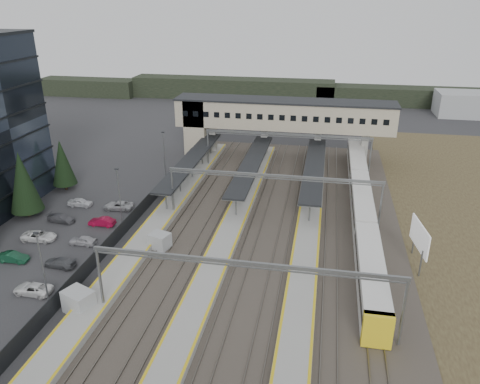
% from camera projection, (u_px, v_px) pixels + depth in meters
% --- Properties ---
extents(ground, '(220.00, 220.00, 0.00)m').
position_uv_depth(ground, '(152.00, 269.00, 53.27)').
color(ground, '#2B2B2D').
rests_on(ground, ground).
extents(car_park, '(10.58, 44.66, 1.29)m').
position_uv_depth(car_park, '(4.00, 289.00, 48.57)').
color(car_park, '#ABABAF').
rests_on(car_park, ground).
extents(lampposts, '(0.50, 53.25, 8.07)m').
position_uv_depth(lampposts, '(88.00, 224.00, 54.08)').
color(lampposts, slate).
rests_on(lampposts, ground).
extents(fence, '(0.08, 90.00, 2.00)m').
position_uv_depth(fence, '(116.00, 236.00, 58.52)').
color(fence, '#26282B').
rests_on(fence, ground).
extents(relay_cabin_near, '(3.40, 3.00, 2.35)m').
position_uv_depth(relay_cabin_near, '(79.00, 302.00, 45.65)').
color(relay_cabin_near, '#9EA1A3').
rests_on(relay_cabin_near, ground).
extents(relay_cabin_far, '(2.79, 2.54, 2.12)m').
position_uv_depth(relay_cabin_far, '(160.00, 242.00, 57.03)').
color(relay_cabin_far, '#9EA1A3').
rests_on(relay_cabin_far, ground).
extents(rail_corridor, '(34.00, 90.00, 0.92)m').
position_uv_depth(rail_corridor, '(241.00, 253.00, 56.09)').
color(rail_corridor, '#38342C').
rests_on(rail_corridor, ground).
extents(canopies, '(23.10, 30.00, 3.28)m').
position_uv_depth(canopies, '(252.00, 163.00, 75.00)').
color(canopies, black).
rests_on(canopies, ground).
extents(footbridge, '(40.40, 6.40, 11.20)m').
position_uv_depth(footbridge, '(269.00, 117.00, 86.90)').
color(footbridge, '#A59F84').
rests_on(footbridge, ground).
extents(gantries, '(28.40, 62.28, 7.17)m').
position_uv_depth(gantries, '(261.00, 219.00, 51.61)').
color(gantries, slate).
rests_on(gantries, ground).
extents(train, '(2.64, 55.22, 3.33)m').
position_uv_depth(train, '(362.00, 205.00, 65.09)').
color(train, silver).
rests_on(train, ground).
extents(billboard, '(1.02, 6.03, 5.17)m').
position_uv_depth(billboard, '(419.00, 238.00, 52.82)').
color(billboard, slate).
rests_on(billboard, ground).
extents(treeline_far, '(170.00, 19.00, 7.00)m').
position_uv_depth(treeline_far, '(348.00, 95.00, 131.61)').
color(treeline_far, black).
rests_on(treeline_far, ground).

